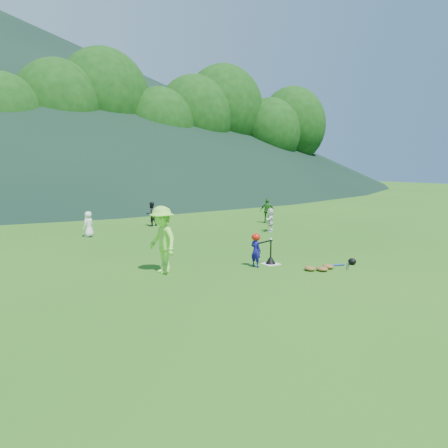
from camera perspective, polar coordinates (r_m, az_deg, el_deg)
name	(u,v)px	position (r m, az deg, el deg)	size (l,w,h in m)	color
ground	(271,264)	(12.80, 6.10, -5.25)	(120.00, 120.00, 0.00)	#245F15
home_plate	(271,264)	(12.80, 6.10, -5.20)	(0.45, 0.45, 0.02)	silver
baseball	(271,239)	(12.65, 6.15, -1.99)	(0.08, 0.08, 0.08)	white
batter_child	(256,251)	(12.34, 4.17, -3.50)	(0.34, 0.22, 0.93)	navy
adult_coach	(162,240)	(11.69, -8.09, -2.04)	(1.16, 0.67, 1.79)	#8DF347
fielder_a	(89,224)	(18.29, -17.26, -0.03)	(0.50, 0.33, 1.03)	white
fielder_b	(151,214)	(20.90, -9.46, 1.29)	(0.56, 0.44, 1.15)	black
fielder_c	(267,211)	(21.85, 5.68, 1.73)	(0.72, 0.30, 1.23)	#23681F
fielder_d	(270,220)	(19.03, 6.09, 0.53)	(0.94, 0.30, 1.01)	white
batting_tee	(271,260)	(12.77, 6.11, -4.68)	(0.30, 0.30, 0.68)	black
batter_gear	(257,237)	(12.28, 4.29, -1.77)	(0.73, 0.27, 0.29)	red
equipment_pile	(329,266)	(12.52, 13.51, -5.40)	(1.80, 0.74, 0.19)	olive
outfield_fence	(56,192)	(38.56, -21.04, 3.93)	(70.07, 0.08, 1.33)	gray
tree_line	(41,107)	(44.59, -22.85, 13.95)	(70.04, 11.40, 14.82)	#382314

